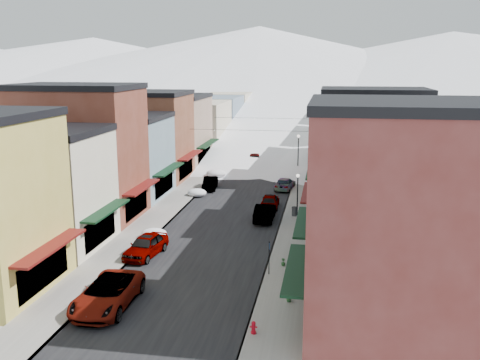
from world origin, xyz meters
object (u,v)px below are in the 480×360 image
(trash_can, at_px, (294,211))
(fire_hydrant, at_px, (253,328))
(car_silver_sedan, at_px, (146,245))
(streetlamp_near, at_px, (298,189))
(car_dark_hatch, at_px, (210,183))
(car_white_suv, at_px, (107,293))
(car_green_sedan, at_px, (265,212))

(trash_can, bearing_deg, fire_hydrant, -91.65)
(car_silver_sedan, xyz_separation_m, streetlamp_near, (10.65, 12.54, 1.85))
(car_dark_hatch, bearing_deg, streetlamp_near, -48.41)
(car_white_suv, relative_size, streetlamp_near, 1.57)
(streetlamp_near, bearing_deg, trash_can, -129.79)
(fire_hydrant, relative_size, trash_can, 0.80)
(car_white_suv, relative_size, car_silver_sedan, 1.30)
(car_silver_sedan, bearing_deg, car_white_suv, -77.76)
(car_white_suv, xyz_separation_m, car_silver_sedan, (-0.65, 8.72, -0.05))
(car_white_suv, distance_m, trash_can, 23.12)
(car_white_suv, bearing_deg, trash_can, 64.66)
(car_green_sedan, bearing_deg, car_white_suv, 69.59)
(car_dark_hatch, bearing_deg, trash_can, -49.93)
(car_dark_hatch, distance_m, trash_can, 14.37)
(car_dark_hatch, bearing_deg, car_green_sedan, -62.03)
(car_silver_sedan, distance_m, fire_hydrant, 14.49)
(car_green_sedan, bearing_deg, streetlamp_near, -148.78)
(car_white_suv, distance_m, car_dark_hatch, 30.90)
(fire_hydrant, bearing_deg, car_dark_hatch, 106.47)
(car_dark_hatch, bearing_deg, car_white_suv, -95.03)
(streetlamp_near, bearing_deg, car_green_sedan, -148.44)
(car_silver_sedan, bearing_deg, trash_can, 57.62)
(fire_hydrant, height_order, streetlamp_near, streetlamp_near)
(car_green_sedan, xyz_separation_m, trash_can, (2.64, 1.48, -0.20))
(car_white_suv, relative_size, trash_can, 7.27)
(fire_hydrant, bearing_deg, car_silver_sedan, 132.26)
(car_white_suv, height_order, fire_hydrant, car_white_suv)
(streetlamp_near, bearing_deg, car_silver_sedan, -130.34)
(car_silver_sedan, distance_m, trash_can, 16.07)
(car_white_suv, height_order, streetlamp_near, streetlamp_near)
(car_dark_hatch, height_order, fire_hydrant, car_dark_hatch)
(car_green_sedan, height_order, fire_hydrant, car_green_sedan)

